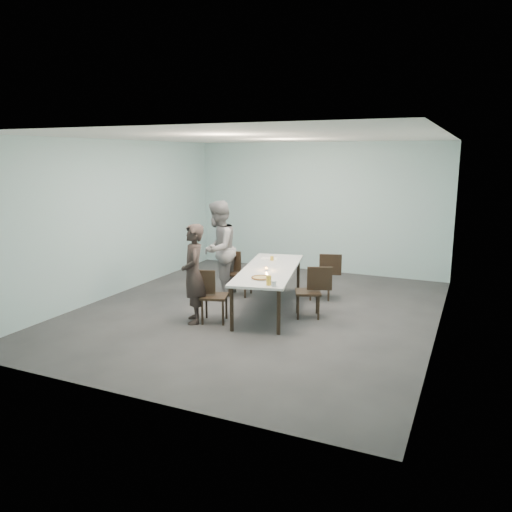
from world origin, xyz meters
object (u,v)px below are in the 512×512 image
at_px(diner_near, 194,274).
at_px(side_plate, 267,277).
at_px(chair_far_left, 236,270).
at_px(chair_near_right, 313,288).
at_px(table, 269,272).
at_px(tealight, 267,269).
at_px(diner_far, 218,249).
at_px(water_tumbler, 274,284).
at_px(pizza, 261,278).
at_px(beer_glass, 269,280).
at_px(chair_near_left, 209,292).
at_px(amber_tumbler, 272,258).
at_px(chair_far_right, 324,273).

relative_size(diner_near, side_plate, 9.05).
xyz_separation_m(chair_far_left, chair_near_right, (1.79, -0.70, 0.00)).
distance_m(table, side_plate, 0.63).
distance_m(chair_far_left, chair_near_right, 1.93).
bearing_deg(side_plate, tealight, 112.68).
bearing_deg(diner_far, table, 66.47).
relative_size(chair_near_right, diner_near, 0.53).
bearing_deg(water_tumbler, pizza, 135.93).
distance_m(diner_near, beer_glass, 1.30).
relative_size(chair_near_left, chair_near_right, 1.00).
relative_size(diner_near, amber_tumbler, 20.37).
xyz_separation_m(side_plate, beer_glass, (0.23, -0.47, 0.07)).
xyz_separation_m(pizza, tealight, (-0.15, 0.58, 0.00)).
height_order(diner_far, beer_glass, diner_far).
height_order(chair_near_left, chair_far_right, same).
bearing_deg(pizza, chair_far_left, 129.44).
bearing_deg(water_tumbler, beer_glass, 155.28).
relative_size(table, beer_glass, 18.22).
height_order(chair_near_right, diner_far, diner_far).
distance_m(beer_glass, water_tumbler, 0.12).
bearing_deg(water_tumbler, chair_far_left, 130.86).
bearing_deg(beer_glass, diner_near, -177.24).
relative_size(beer_glass, tealight, 2.68).
xyz_separation_m(chair_near_right, pizza, (-0.66, -0.69, 0.27)).
relative_size(side_plate, tealight, 3.21).
bearing_deg(side_plate, table, 108.62).
height_order(chair_far_left, diner_far, diner_far).
height_order(chair_near_right, amber_tumbler, chair_near_right).
relative_size(chair_near_left, diner_near, 0.53).
bearing_deg(diner_near, diner_far, 159.41).
height_order(chair_near_right, water_tumbler, chair_near_right).
relative_size(chair_near_left, tealight, 15.54).
relative_size(chair_near_left, chair_far_left, 1.00).
distance_m(table, beer_glass, 1.16).
bearing_deg(table, amber_tumbler, 108.36).
height_order(chair_far_left, diner_near, diner_near).
relative_size(chair_far_left, amber_tumbler, 10.88).
bearing_deg(table, chair_far_left, 147.09).
xyz_separation_m(table, side_plate, (0.20, -0.59, 0.06)).
distance_m(side_plate, tealight, 0.45).
distance_m(diner_near, amber_tumbler, 1.89).
height_order(table, pizza, pizza).
bearing_deg(chair_near_left, amber_tumbler, 57.38).
xyz_separation_m(side_plate, tealight, (-0.17, 0.42, 0.02)).
distance_m(pizza, tealight, 0.60).
distance_m(chair_far_left, diner_far, 0.55).
bearing_deg(chair_far_right, chair_near_right, 80.27).
xyz_separation_m(chair_near_right, beer_glass, (-0.40, -0.99, 0.32)).
bearing_deg(table, chair_far_right, 56.76).
xyz_separation_m(chair_far_right, tealight, (-0.67, -1.24, 0.27)).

